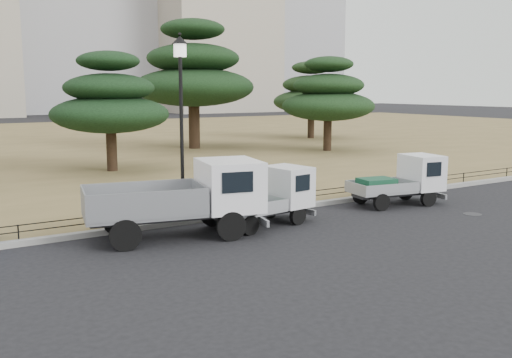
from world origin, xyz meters
TOP-DOWN VIEW (x-y plane):
  - ground at (0.00, 0.00)m, footprint 220.00×220.00m
  - lawn at (0.00, 30.60)m, footprint 120.00×56.00m
  - curb at (0.00, 2.60)m, footprint 120.00×0.25m
  - truck_large at (-2.83, 1.20)m, footprint 5.13×2.81m
  - truck_kei_front at (-0.05, 1.19)m, footprint 3.43×1.85m
  - truck_kei_rear at (5.71, 1.24)m, footprint 3.54×1.93m
  - street_lamp at (-2.13, 2.90)m, footprint 0.50×0.50m
  - pipe_fence at (0.00, 2.75)m, footprint 38.00×0.04m
  - manhole at (6.50, -1.20)m, footprint 0.60×0.60m
  - pine_center_left at (-0.80, 14.10)m, footprint 5.68×5.68m
  - pine_center_right at (7.29, 21.67)m, footprint 8.03×8.03m
  - pine_east_near at (14.02, 15.83)m, footprint 5.97×5.97m
  - pine_east_far at (18.91, 24.03)m, footprint 6.15×6.15m

SIDE VIEW (x-z plane):
  - ground at x=0.00m, z-range 0.00..0.00m
  - manhole at x=6.50m, z-range 0.00..0.01m
  - lawn at x=0.00m, z-range 0.00..0.15m
  - curb at x=0.00m, z-range 0.00..0.16m
  - pipe_fence at x=0.00m, z-range 0.24..0.64m
  - truck_kei_front at x=-0.05m, z-range 0.00..1.72m
  - truck_kei_rear at x=5.71m, z-range 0.00..1.76m
  - truck_large at x=-2.83m, z-range 0.12..2.23m
  - pine_center_left at x=-0.80m, z-range 0.60..6.37m
  - pine_east_near at x=14.02m, z-range 0.62..6.65m
  - pine_east_far at x=18.91m, z-range 0.63..6.81m
  - street_lamp at x=-2.13m, z-range 1.13..6.67m
  - pine_center_right at x=7.29m, z-range 0.83..9.34m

